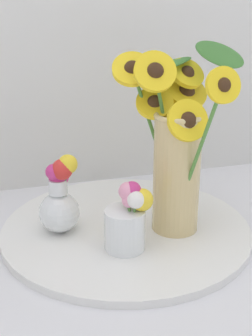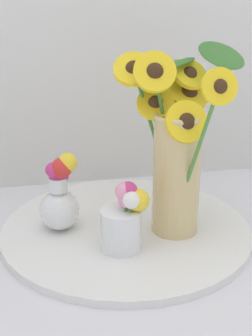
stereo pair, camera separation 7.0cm
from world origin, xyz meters
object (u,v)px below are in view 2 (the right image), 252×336
at_px(mason_jar_sunflowers, 177,149).
at_px(vase_small_center, 124,219).
at_px(serving_tray, 126,229).
at_px(vase_bulb_right, 60,198).

distance_m(mason_jar_sunflowers, vase_small_center, 0.17).
height_order(serving_tray, vase_bulb_right, vase_bulb_right).
distance_m(serving_tray, vase_small_center, 0.12).
height_order(mason_jar_sunflowers, vase_small_center, mason_jar_sunflowers).
bearing_deg(mason_jar_sunflowers, vase_small_center, -153.56).
relative_size(mason_jar_sunflowers, vase_small_center, 2.83).
bearing_deg(vase_bulb_right, serving_tray, -6.68).
bearing_deg(vase_small_center, vase_bulb_right, 137.11).
bearing_deg(serving_tray, mason_jar_sunflowers, -17.83).
bearing_deg(serving_tray, vase_bulb_right, 173.32).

